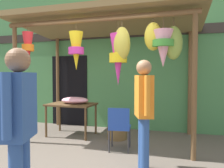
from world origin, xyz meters
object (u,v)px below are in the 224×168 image
at_px(display_table, 72,107).
at_px(folding_chair, 119,125).
at_px(wicker_basket_by_table, 117,133).
at_px(customer_foreground, 144,106).
at_px(flower_heap_on_table, 75,100).
at_px(vendor_in_orange, 19,121).

height_order(display_table, folding_chair, folding_chair).
bearing_deg(folding_chair, wicker_basket_by_table, 108.58).
bearing_deg(display_table, wicker_basket_by_table, 1.76).
relative_size(folding_chair, customer_foreground, 0.50).
distance_m(flower_heap_on_table, customer_foreground, 2.43).
relative_size(display_table, customer_foreground, 0.66).
relative_size(flower_heap_on_table, wicker_basket_by_table, 1.50).
xyz_separation_m(wicker_basket_by_table, customer_foreground, (0.84, -1.54, 0.85)).
xyz_separation_m(vendor_in_orange, customer_foreground, (0.96, 1.54, -0.02)).
relative_size(display_table, folding_chair, 1.31).
distance_m(display_table, flower_heap_on_table, 0.19).
relative_size(display_table, flower_heap_on_table, 1.64).
bearing_deg(wicker_basket_by_table, flower_heap_on_table, -179.82).
bearing_deg(wicker_basket_by_table, vendor_in_orange, -92.12).
relative_size(display_table, vendor_in_orange, 0.64).
height_order(display_table, flower_heap_on_table, flower_heap_on_table).
xyz_separation_m(flower_heap_on_table, customer_foreground, (1.88, -1.54, 0.15)).
xyz_separation_m(folding_chair, wicker_basket_by_table, (-0.27, 0.79, -0.36)).
bearing_deg(customer_foreground, display_table, 142.55).
height_order(display_table, vendor_in_orange, vendor_in_orange).
bearing_deg(folding_chair, display_table, 151.34).
relative_size(wicker_basket_by_table, customer_foreground, 0.27).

